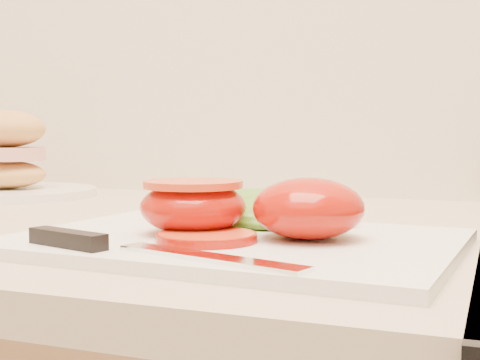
% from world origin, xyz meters
% --- Properties ---
extents(cutting_board, '(0.36, 0.27, 0.01)m').
position_xyz_m(cutting_board, '(-0.02, 1.54, 0.94)').
color(cutting_board, white).
rests_on(cutting_board, counter).
extents(tomato_half_dome, '(0.09, 0.09, 0.05)m').
position_xyz_m(tomato_half_dome, '(0.04, 1.54, 0.96)').
color(tomato_half_dome, '#B30A00').
rests_on(tomato_half_dome, cutting_board).
extents(tomato_half_cut, '(0.09, 0.09, 0.04)m').
position_xyz_m(tomato_half_cut, '(-0.05, 1.53, 0.96)').
color(tomato_half_cut, '#B30A00').
rests_on(tomato_half_cut, cutting_board).
extents(tomato_slice_0, '(0.08, 0.08, 0.01)m').
position_xyz_m(tomato_slice_0, '(-0.03, 1.50, 0.94)').
color(tomato_slice_0, '#EB5629').
rests_on(tomato_slice_0, cutting_board).
extents(lettuce_leaf_0, '(0.16, 0.12, 0.03)m').
position_xyz_m(lettuce_leaf_0, '(-0.03, 1.61, 0.95)').
color(lettuce_leaf_0, '#5B9E29').
rests_on(lettuce_leaf_0, cutting_board).
extents(lettuce_leaf_1, '(0.11, 0.09, 0.02)m').
position_xyz_m(lettuce_leaf_1, '(0.02, 1.61, 0.95)').
color(lettuce_leaf_1, '#5B9E29').
rests_on(lettuce_leaf_1, cutting_board).
extents(knife, '(0.23, 0.06, 0.01)m').
position_xyz_m(knife, '(-0.07, 1.44, 0.94)').
color(knife, silver).
rests_on(knife, cutting_board).
extents(sandwich_plate, '(0.26, 0.26, 0.13)m').
position_xyz_m(sandwich_plate, '(-0.50, 1.83, 0.98)').
color(sandwich_plate, white).
rests_on(sandwich_plate, counter).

